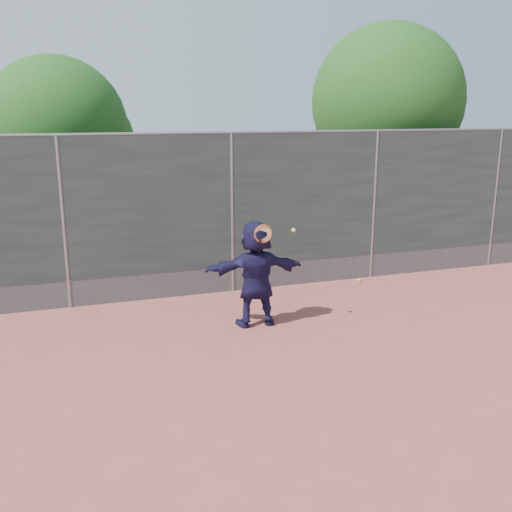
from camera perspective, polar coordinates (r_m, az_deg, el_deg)
name	(u,v)px	position (r m, az deg, el deg)	size (l,w,h in m)	color
ground	(304,365)	(7.98, 4.79, -10.83)	(80.00, 80.00, 0.00)	#9E4C42
player	(256,273)	(9.10, 0.00, -1.75)	(1.60, 0.51, 1.73)	#1A163C
ball_ground	(359,280)	(11.78, 10.24, -2.40)	(0.07, 0.07, 0.07)	#CDF135
fence	(232,210)	(10.68, -2.43, 4.62)	(20.00, 0.06, 3.03)	#38423D
swing_action	(266,235)	(8.78, 1.01, 2.16)	(0.66, 0.17, 0.51)	#D25D13
tree_right	(393,106)	(14.51, 13.50, 14.41)	(3.78, 3.60, 5.39)	#382314
tree_left	(64,132)	(13.18, -18.61, 11.70)	(3.15, 3.00, 4.53)	#382314
weed_clump	(249,284)	(10.99, -0.71, -2.85)	(0.68, 0.07, 0.30)	#387226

